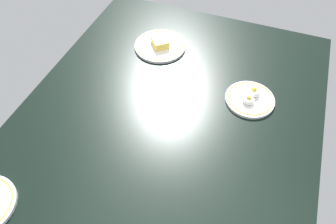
{
  "coord_description": "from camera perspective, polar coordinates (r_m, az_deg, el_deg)",
  "views": [
    {
      "loc": [
        66.92,
        25.11,
        92.87
      ],
      "look_at": [
        0.0,
        0.0,
        6.0
      ],
      "focal_mm": 34.06,
      "sensor_mm": 36.0,
      "label": 1
    }
  ],
  "objects": [
    {
      "name": "dining_table",
      "position": [
        1.16,
        0.0,
        -1.26
      ],
      "size": [
        132.72,
        105.54,
        4.0
      ],
      "primitive_type": "cube",
      "color": "black",
      "rests_on": "ground"
    },
    {
      "name": "plate_eggs",
      "position": [
        1.22,
        14.49,
        2.4
      ],
      "size": [
        18.23,
        18.23,
        4.62
      ],
      "color": "white",
      "rests_on": "dining_table"
    },
    {
      "name": "plate_cheese",
      "position": [
        1.41,
        -1.42,
        11.89
      ],
      "size": [
        21.99,
        21.99,
        4.4
      ],
      "color": "white",
      "rests_on": "dining_table"
    }
  ]
}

